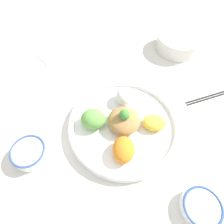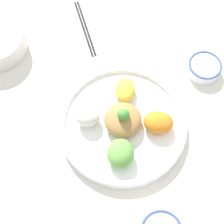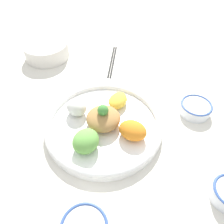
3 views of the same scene
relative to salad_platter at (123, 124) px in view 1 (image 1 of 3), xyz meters
name	(u,v)px [view 1 (image 1 of 3)]	position (x,y,z in m)	size (l,w,h in m)	color
ground_plane	(112,128)	(0.03, -0.02, -0.02)	(2.40, 2.40, 0.00)	silver
salad_platter	(123,124)	(0.00, 0.00, 0.00)	(0.37, 0.37, 0.10)	white
sauce_bowl_red	(29,153)	(0.30, -0.06, 0.00)	(0.11, 0.11, 0.05)	white
rice_bowl_blue	(201,207)	(-0.05, 0.32, 0.00)	(0.11, 0.11, 0.04)	white
side_serving_bowl	(178,42)	(-0.44, -0.23, 0.01)	(0.19, 0.19, 0.07)	silver
chopsticks_pair_near	(214,95)	(-0.38, 0.06, -0.02)	(0.24, 0.06, 0.01)	black
serving_spoon_main	(47,65)	(0.13, -0.43, -0.02)	(0.05, 0.13, 0.01)	beige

